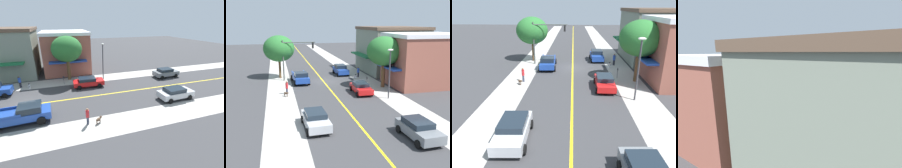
{
  "view_description": "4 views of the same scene",
  "coord_description": "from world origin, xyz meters",
  "views": [
    {
      "loc": [
        18.27,
        4.38,
        9.04
      ],
      "look_at": [
        1.09,
        10.02,
        1.81
      ],
      "focal_mm": 25.49,
      "sensor_mm": 36.0,
      "label": 1
    },
    {
      "loc": [
        6.79,
        37.8,
        8.84
      ],
      "look_at": [
        0.23,
        10.59,
        2.05
      ],
      "focal_mm": 41.45,
      "sensor_mm": 36.0,
      "label": 2
    },
    {
      "loc": [
        0.0,
        28.94,
        8.35
      ],
      "look_at": [
        0.78,
        10.78,
        1.52
      ],
      "focal_mm": 33.68,
      "sensor_mm": 36.0,
      "label": 3
    },
    {
      "loc": [
        -22.36,
        -5.35,
        7.45
      ],
      "look_at": [
        2.21,
        8.34,
        1.47
      ],
      "focal_mm": 24.02,
      "sensor_mm": 36.0,
      "label": 4
    }
  ],
  "objects": [
    {
      "name": "ground_plane",
      "position": [
        0.0,
        0.0,
        0.0
      ],
      "size": [
        140.0,
        140.0,
        0.0
      ],
      "primitive_type": "plane",
      "color": "#38383A"
    },
    {
      "name": "street_tree_left_near",
      "position": [
        -7.38,
        5.43,
        4.94
      ],
      "size": [
        4.66,
        4.66,
        6.95
      ],
      "color": "brown",
      "rests_on": "ground"
    },
    {
      "name": "sidewalk_right",
      "position": [
        6.48,
        0.0,
        0.0
      ],
      "size": [
        3.34,
        126.0,
        0.01
      ],
      "primitive_type": "cube",
      "color": "#ADA8A0",
      "rests_on": "ground"
    },
    {
      "name": "red_sedan_left_curb",
      "position": [
        -3.42,
        7.83,
        0.74
      ],
      "size": [
        2.16,
        4.41,
        1.37
      ],
      "rotation": [
        0.0,
        0.0,
        1.55
      ],
      "color": "red",
      "rests_on": "ground"
    },
    {
      "name": "silver_sedan_right_curb",
      "position": [
        3.81,
        17.33,
        0.77
      ],
      "size": [
        2.23,
        4.39,
        1.44
      ],
      "rotation": [
        0.0,
        0.0,
        1.61
      ],
      "color": "#B7BABF",
      "rests_on": "ground"
    },
    {
      "name": "pedestrian_red_shirt",
      "position": [
        5.69,
        6.13,
        0.89
      ],
      "size": [
        0.32,
        0.32,
        1.67
      ],
      "rotation": [
        0.0,
        0.0,
        5.29
      ],
      "color": "#33384C",
      "rests_on": "ground"
    },
    {
      "name": "pale_office_building",
      "position": [
        -13.22,
        5.53,
        3.65
      ],
      "size": [
        10.68,
        8.13,
        7.27
      ],
      "rotation": [
        0.0,
        0.0,
        -1.57
      ],
      "color": "#935142",
      "rests_on": "ground"
    },
    {
      "name": "blue_sedan_left_curb",
      "position": [
        -3.8,
        -4.28,
        0.86
      ],
      "size": [
        2.1,
        4.28,
        1.67
      ],
      "rotation": [
        0.0,
        0.0,
        1.59
      ],
      "color": "#1E429E",
      "rests_on": "ground"
    },
    {
      "name": "small_dog",
      "position": [
        5.85,
        7.15,
        0.4
      ],
      "size": [
        0.65,
        0.75,
        0.61
      ],
      "rotation": [
        0.0,
        0.0,
        2.22
      ],
      "color": "#4C3828",
      "rests_on": "ground"
    },
    {
      "name": "street_lamp",
      "position": [
        -5.85,
        10.75,
        3.65
      ],
      "size": [
        0.7,
        0.36,
        5.83
      ],
      "color": "#38383D",
      "rests_on": "ground"
    },
    {
      "name": "street_tree_right_corner",
      "position": [
        6.29,
        -3.78,
        4.71
      ],
      "size": [
        4.82,
        4.82,
        6.77
      ],
      "color": "brown",
      "rests_on": "ground"
    },
    {
      "name": "blue_pickup_truck",
      "position": [
        3.48,
        0.26,
        0.88
      ],
      "size": [
        2.45,
        5.72,
        1.73
      ],
      "rotation": [
        0.0,
        0.0,
        1.62
      ],
      "color": "#1E429E",
      "rests_on": "ground"
    },
    {
      "name": "sidewalk_left",
      "position": [
        -6.48,
        0.0,
        0.0
      ],
      "size": [
        3.34,
        126.0,
        0.01
      ],
      "primitive_type": "cube",
      "color": "#ADA8A0",
      "rests_on": "ground"
    },
    {
      "name": "pedestrian_blue_shirt",
      "position": [
        -6.1,
        -1.59,
        0.88
      ],
      "size": [
        0.38,
        0.38,
        1.69
      ],
      "rotation": [
        0.0,
        0.0,
        4.57
      ],
      "color": "black",
      "rests_on": "ground"
    },
    {
      "name": "brick_apartment_block",
      "position": [
        -13.22,
        -5.05,
        3.99
      ],
      "size": [
        11.11,
        11.29,
        7.96
      ],
      "rotation": [
        0.0,
        0.0,
        -1.57
      ],
      "color": "gray",
      "rests_on": "ground"
    },
    {
      "name": "parking_meter",
      "position": [
        -5.43,
        4.46,
        0.85
      ],
      "size": [
        0.12,
        0.18,
        1.28
      ],
      "color": "#4C4C51",
      "rests_on": "ground"
    },
    {
      "name": "grey_sedan_left_curb",
      "position": [
        -3.6,
        21.24,
        0.79
      ],
      "size": [
        2.25,
        4.31,
        1.48
      ],
      "rotation": [
        0.0,
        0.0,
        1.61
      ],
      "color": "slate",
      "rests_on": "ground"
    },
    {
      "name": "traffic_light_mast",
      "position": [
        4.19,
        -1.85,
        4.15
      ],
      "size": [
        5.04,
        0.32,
        6.12
      ],
      "rotation": [
        0.0,
        0.0,
        3.14
      ],
      "color": "#474C47",
      "rests_on": "ground"
    },
    {
      "name": "road_centerline_stripe",
      "position": [
        0.0,
        0.0,
        0.0
      ],
      "size": [
        0.2,
        126.0,
        0.0
      ],
      "primitive_type": "cube",
      "color": "yellow",
      "rests_on": "ground"
    },
    {
      "name": "fire_hydrant",
      "position": [
        -5.26,
        -0.3,
        0.4
      ],
      "size": [
        0.44,
        0.24,
        0.81
      ],
      "color": "silver",
      "rests_on": "ground"
    }
  ]
}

